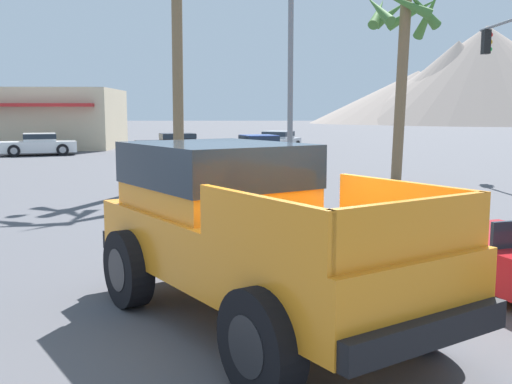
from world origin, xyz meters
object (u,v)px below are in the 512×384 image
(parked_car_silver, at_px, (278,141))
(palm_tree_short, at_px, (403,38))
(parked_car_blue, at_px, (258,147))
(parked_car_dark, at_px, (176,143))
(orange_pickup_truck, at_px, (243,221))
(parked_car_white, at_px, (38,144))
(street_lamp_post, at_px, (291,18))
(traffic_light_main, at_px, (511,63))

(parked_car_silver, distance_m, palm_tree_short, 17.16)
(parked_car_silver, xyz_separation_m, parked_car_blue, (-1.40, -5.88, 0.00))
(parked_car_dark, relative_size, parked_car_silver, 1.10)
(parked_car_dark, bearing_deg, orange_pickup_truck, 171.47)
(parked_car_blue, bearing_deg, parked_car_dark, 122.49)
(parked_car_white, relative_size, parked_car_blue, 0.93)
(parked_car_silver, height_order, palm_tree_short, palm_tree_short)
(street_lamp_post, relative_size, palm_tree_short, 1.24)
(parked_car_white, bearing_deg, traffic_light_main, -141.23)
(orange_pickup_truck, height_order, parked_car_dark, orange_pickup_truck)
(parked_car_silver, bearing_deg, parked_car_white, 36.84)
(parked_car_blue, bearing_deg, parked_car_silver, 60.28)
(orange_pickup_truck, xyz_separation_m, parked_car_blue, (0.97, 23.95, -0.51))
(parked_car_dark, bearing_deg, parked_car_blue, -147.14)
(orange_pickup_truck, bearing_deg, parked_car_silver, 53.22)
(parked_car_dark, xyz_separation_m, palm_tree_short, (9.08, -14.52, 4.24))
(parked_car_silver, relative_size, palm_tree_short, 0.68)
(orange_pickup_truck, bearing_deg, parked_car_dark, 65.19)
(parked_car_silver, bearing_deg, palm_tree_short, 124.80)
(parked_car_white, distance_m, traffic_light_main, 24.42)
(parked_car_dark, bearing_deg, parked_car_white, 83.16)
(parked_car_blue, bearing_deg, palm_tree_short, -83.24)
(parked_car_silver, bearing_deg, parked_car_dark, 41.11)
(parked_car_silver, height_order, street_lamp_post, street_lamp_post)
(parked_car_blue, height_order, palm_tree_short, palm_tree_short)
(orange_pickup_truck, height_order, palm_tree_short, palm_tree_short)
(parked_car_silver, relative_size, traffic_light_main, 0.76)
(parked_car_dark, xyz_separation_m, traffic_light_main, (13.06, -13.93, 3.49))
(traffic_light_main, bearing_deg, street_lamp_post, 122.82)
(orange_pickup_truck, distance_m, parked_car_blue, 23.98)
(parked_car_silver, bearing_deg, traffic_light_main, 138.26)
(parked_car_dark, distance_m, palm_tree_short, 17.64)
(orange_pickup_truck, distance_m, palm_tree_short, 15.00)
(parked_car_white, bearing_deg, parked_car_silver, -96.81)
(palm_tree_short, bearing_deg, parked_car_dark, 122.04)
(parked_car_white, distance_m, palm_tree_short, 21.68)
(orange_pickup_truck, distance_m, parked_car_dark, 28.24)
(palm_tree_short, bearing_deg, orange_pickup_truck, -111.97)
(parked_car_silver, height_order, parked_car_blue, parked_car_silver)
(parked_car_blue, xyz_separation_m, traffic_light_main, (8.44, -9.88, 3.46))
(parked_car_white, height_order, parked_car_blue, same)
(parked_car_silver, bearing_deg, street_lamp_post, 111.26)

